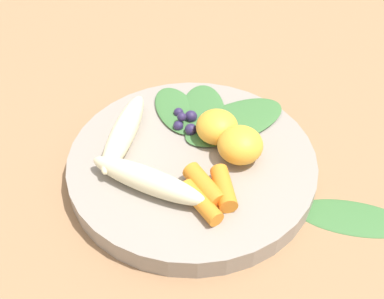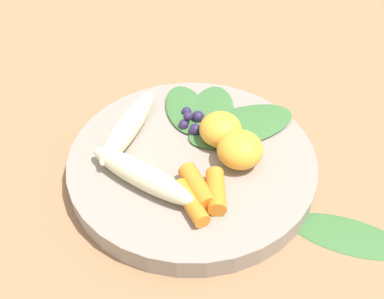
# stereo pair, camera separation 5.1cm
# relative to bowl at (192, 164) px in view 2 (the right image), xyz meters

# --- Properties ---
(ground_plane) EXTENTS (2.40, 2.40, 0.00)m
(ground_plane) POSITION_rel_bowl_xyz_m (0.00, 0.00, -0.01)
(ground_plane) COLOR #99704C
(bowl) EXTENTS (0.27, 0.27, 0.02)m
(bowl) POSITION_rel_bowl_xyz_m (0.00, 0.00, 0.00)
(bowl) COLOR gray
(bowl) RESTS_ON ground_plane
(banana_peeled_left) EXTENTS (0.10, 0.12, 0.03)m
(banana_peeled_left) POSITION_rel_bowl_xyz_m (-0.04, 0.05, 0.03)
(banana_peeled_left) COLOR beige
(banana_peeled_left) RESTS_ON bowl
(banana_peeled_right) EXTENTS (0.13, 0.08, 0.03)m
(banana_peeled_right) POSITION_rel_bowl_xyz_m (0.04, 0.07, 0.03)
(banana_peeled_right) COLOR beige
(banana_peeled_right) RESTS_ON bowl
(orange_segment_near) EXTENTS (0.05, 0.05, 0.03)m
(orange_segment_near) POSITION_rel_bowl_xyz_m (0.02, -0.03, 0.03)
(orange_segment_near) COLOR #F4A833
(orange_segment_near) RESTS_ON bowl
(orange_segment_far) EXTENTS (0.05, 0.05, 0.04)m
(orange_segment_far) POSITION_rel_bowl_xyz_m (-0.01, -0.05, 0.03)
(orange_segment_far) COLOR #F4A833
(orange_segment_far) RESTS_ON bowl
(carrot_front) EXTENTS (0.06, 0.03, 0.02)m
(carrot_front) POSITION_rel_bowl_xyz_m (-0.07, 0.01, 0.02)
(carrot_front) COLOR orange
(carrot_front) RESTS_ON bowl
(carrot_mid_left) EXTENTS (0.06, 0.03, 0.02)m
(carrot_mid_left) POSITION_rel_bowl_xyz_m (-0.05, -0.00, 0.02)
(carrot_mid_left) COLOR orange
(carrot_mid_left) RESTS_ON bowl
(carrot_mid_right) EXTENTS (0.05, 0.02, 0.02)m
(carrot_mid_right) POSITION_rel_bowl_xyz_m (-0.06, -0.02, 0.02)
(carrot_mid_right) COLOR orange
(carrot_mid_right) RESTS_ON bowl
(blueberry_pile) EXTENTS (0.05, 0.04, 0.02)m
(blueberry_pile) POSITION_rel_bowl_xyz_m (0.05, -0.01, 0.02)
(blueberry_pile) COLOR #2D234C
(blueberry_pile) RESTS_ON bowl
(kale_leaf_left) EXTENTS (0.10, 0.14, 0.00)m
(kale_leaf_left) POSITION_rel_bowl_xyz_m (0.04, -0.06, 0.01)
(kale_leaf_left) COLOR #3D7038
(kale_leaf_left) RESTS_ON bowl
(kale_leaf_right) EXTENTS (0.12, 0.08, 0.00)m
(kale_leaf_right) POSITION_rel_bowl_xyz_m (0.06, -0.03, 0.01)
(kale_leaf_right) COLOR #3D7038
(kale_leaf_right) RESTS_ON bowl
(kale_leaf_rear) EXTENTS (0.10, 0.06, 0.00)m
(kale_leaf_rear) POSITION_rel_bowl_xyz_m (0.08, -0.00, 0.01)
(kale_leaf_rear) COLOR #3D7038
(kale_leaf_rear) RESTS_ON bowl
(kale_leaf_stray) EXTENTS (0.09, 0.12, 0.01)m
(kale_leaf_stray) POSITION_rel_bowl_xyz_m (-0.10, -0.14, -0.01)
(kale_leaf_stray) COLOR #3D7038
(kale_leaf_stray) RESTS_ON ground_plane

